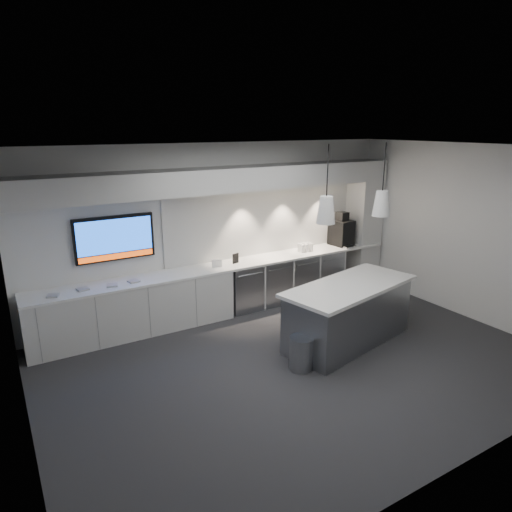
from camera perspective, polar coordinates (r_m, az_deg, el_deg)
floor at (r=6.77m, az=5.60°, el=-13.04°), size 7.00×7.00×0.00m
ceiling at (r=5.93m, az=6.41°, el=13.20°), size 7.00×7.00×0.00m
wall_back at (r=8.25m, az=-4.43°, el=3.54°), size 7.00×0.00×7.00m
wall_front at (r=4.57m, az=25.21°, el=-8.61°), size 7.00×0.00×7.00m
wall_left at (r=5.05m, az=-28.07°, el=-6.66°), size 0.00×7.00×7.00m
wall_right at (r=8.69m, az=24.87°, el=2.71°), size 0.00×7.00×7.00m
back_counter at (r=8.13m, az=-3.32°, el=-1.16°), size 6.80×0.65×0.04m
left_base_cabinets at (r=7.69m, az=-14.97°, el=-6.31°), size 3.30×0.63×0.86m
fridge_unit_a at (r=8.39m, az=-1.75°, el=-3.87°), size 0.60×0.61×0.85m
fridge_unit_b at (r=8.69m, az=1.88°, el=-3.14°), size 0.60×0.61×0.85m
fridge_unit_c at (r=9.03m, az=5.25°, el=-2.45°), size 0.60×0.61×0.85m
fridge_unit_d at (r=9.40m, az=8.37°, el=-1.81°), size 0.60×0.61×0.85m
backsplash at (r=8.81m, az=2.64°, el=4.71°), size 4.60×0.03×1.30m
soffit at (r=7.84m, az=-3.58°, el=9.56°), size 6.90×0.60×0.40m
column at (r=9.88m, az=13.28°, el=4.07°), size 0.55×0.55×2.60m
wall_tv at (r=7.56m, az=-17.25°, el=2.15°), size 1.25×0.07×0.72m
island at (r=7.26m, az=11.48°, el=-7.01°), size 2.40×1.41×0.95m
bin at (r=6.51m, az=5.70°, el=-11.98°), size 0.35×0.35×0.47m
coffee_machine at (r=9.51m, az=10.63°, el=3.02°), size 0.42×0.58×0.68m
sign_black at (r=8.15m, az=-2.57°, el=-0.29°), size 0.14×0.06×0.18m
sign_white at (r=7.96m, az=-4.90°, el=-0.90°), size 0.18×0.07×0.14m
cup_cluster at (r=8.97m, az=6.18°, el=1.08°), size 0.29×0.18×0.16m
tray_a at (r=7.24m, az=-24.05°, el=-4.54°), size 0.20×0.20×0.02m
tray_b at (r=7.34m, az=-20.84°, el=-3.88°), size 0.18×0.18×0.02m
tray_c at (r=7.37m, az=-17.54°, el=-3.50°), size 0.19×0.19×0.02m
tray_d at (r=7.46m, az=-15.04°, el=-3.05°), size 0.19×0.19×0.02m
pendant_left at (r=6.44m, az=8.74°, el=5.75°), size 0.27×0.27×1.08m
pendant_right at (r=7.16m, az=15.43°, el=6.39°), size 0.27×0.27×1.08m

